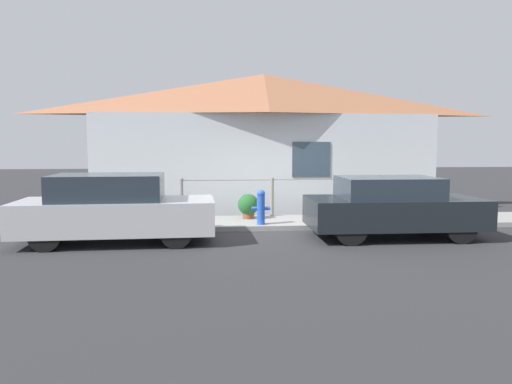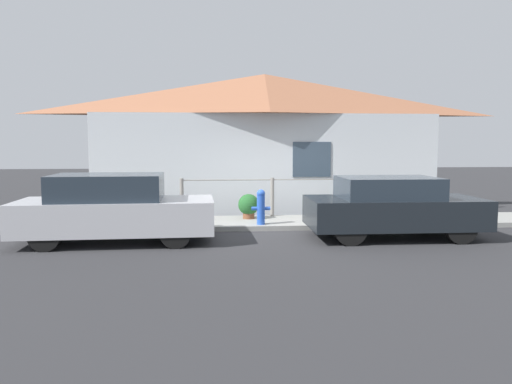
{
  "view_description": "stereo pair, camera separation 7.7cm",
  "coord_description": "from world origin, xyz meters",
  "px_view_note": "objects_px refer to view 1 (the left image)",
  "views": [
    {
      "loc": [
        -1.66,
        -11.51,
        2.06
      ],
      "look_at": [
        -0.55,
        0.3,
        0.9
      ],
      "focal_mm": 35.0,
      "sensor_mm": 36.0,
      "label": 1
    },
    {
      "loc": [
        -1.58,
        -11.52,
        2.06
      ],
      "look_at": [
        -0.55,
        0.3,
        0.9
      ],
      "focal_mm": 35.0,
      "sensor_mm": 36.0,
      "label": 2
    }
  ],
  "objects_px": {
    "fire_hydrant": "(261,206)",
    "potted_plant_by_fence": "(161,209)",
    "potted_plant_corner": "(336,205)",
    "potted_plant_near_hydrant": "(248,205)",
    "car_left": "(115,209)",
    "car_right": "(392,207)"
  },
  "relations": [
    {
      "from": "fire_hydrant",
      "to": "potted_plant_corner",
      "type": "height_order",
      "value": "fire_hydrant"
    },
    {
      "from": "car_right",
      "to": "potted_plant_corner",
      "type": "bearing_deg",
      "value": 104.45
    },
    {
      "from": "fire_hydrant",
      "to": "potted_plant_near_hydrant",
      "type": "height_order",
      "value": "fire_hydrant"
    },
    {
      "from": "car_left",
      "to": "potted_plant_near_hydrant",
      "type": "distance_m",
      "value": 3.75
    },
    {
      "from": "potted_plant_near_hydrant",
      "to": "car_left",
      "type": "bearing_deg",
      "value": -142.14
    },
    {
      "from": "car_left",
      "to": "car_right",
      "type": "bearing_deg",
      "value": -1.58
    },
    {
      "from": "potted_plant_near_hydrant",
      "to": "potted_plant_corner",
      "type": "relative_size",
      "value": 1.13
    },
    {
      "from": "car_right",
      "to": "fire_hydrant",
      "type": "height_order",
      "value": "car_right"
    },
    {
      "from": "potted_plant_near_hydrant",
      "to": "potted_plant_by_fence",
      "type": "relative_size",
      "value": 1.42
    },
    {
      "from": "potted_plant_corner",
      "to": "potted_plant_by_fence",
      "type": "bearing_deg",
      "value": -179.79
    },
    {
      "from": "car_left",
      "to": "potted_plant_corner",
      "type": "xyz_separation_m",
      "value": [
        5.31,
        2.49,
        -0.28
      ]
    },
    {
      "from": "car_right",
      "to": "potted_plant_by_fence",
      "type": "bearing_deg",
      "value": 155.18
    },
    {
      "from": "fire_hydrant",
      "to": "potted_plant_by_fence",
      "type": "bearing_deg",
      "value": 155.16
    },
    {
      "from": "car_left",
      "to": "potted_plant_near_hydrant",
      "type": "height_order",
      "value": "car_left"
    },
    {
      "from": "fire_hydrant",
      "to": "potted_plant_corner",
      "type": "relative_size",
      "value": 1.5
    },
    {
      "from": "car_left",
      "to": "potted_plant_by_fence",
      "type": "distance_m",
      "value": 2.6
    },
    {
      "from": "car_left",
      "to": "potted_plant_by_fence",
      "type": "xyz_separation_m",
      "value": [
        0.71,
        2.48,
        -0.34
      ]
    },
    {
      "from": "car_right",
      "to": "potted_plant_near_hydrant",
      "type": "height_order",
      "value": "car_right"
    },
    {
      "from": "potted_plant_by_fence",
      "to": "potted_plant_corner",
      "type": "relative_size",
      "value": 0.8
    },
    {
      "from": "car_left",
      "to": "potted_plant_corner",
      "type": "height_order",
      "value": "car_left"
    },
    {
      "from": "potted_plant_near_hydrant",
      "to": "potted_plant_corner",
      "type": "distance_m",
      "value": 2.36
    },
    {
      "from": "car_left",
      "to": "car_right",
      "type": "xyz_separation_m",
      "value": [
        5.93,
        0.0,
        -0.03
      ]
    }
  ]
}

